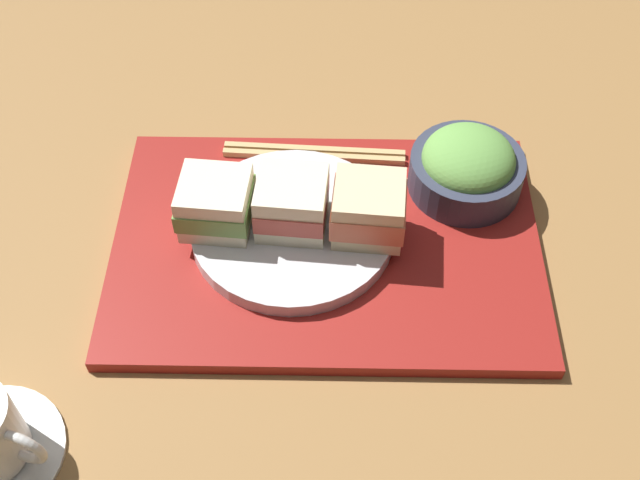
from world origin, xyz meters
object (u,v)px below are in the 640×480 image
(sandwich_plate, at_px, (293,229))
(chopsticks_pair, at_px, (314,153))
(salad_bowl, at_px, (467,167))
(sandwich_near, at_px, (369,209))
(sandwich_middle, at_px, (292,205))
(sandwich_far, at_px, (216,201))

(sandwich_plate, bearing_deg, chopsticks_pair, -99.62)
(sandwich_plate, distance_m, salad_bowl, 0.19)
(sandwich_plate, relative_size, sandwich_near, 2.70)
(sandwich_middle, relative_size, salad_bowl, 0.61)
(sandwich_middle, bearing_deg, sandwich_plate, -90.00)
(sandwich_near, xyz_separation_m, sandwich_middle, (0.07, -0.01, -0.00))
(sandwich_plate, xyz_separation_m, sandwich_near, (-0.07, 0.01, 0.04))
(sandwich_near, height_order, chopsticks_pair, sandwich_near)
(sandwich_plate, xyz_separation_m, sandwich_far, (0.07, -0.01, 0.04))
(sandwich_far, bearing_deg, sandwich_middle, 176.05)
(sandwich_plate, bearing_deg, sandwich_far, -3.95)
(sandwich_far, bearing_deg, salad_bowl, -165.73)
(chopsticks_pair, bearing_deg, salad_bowl, 165.13)
(salad_bowl, xyz_separation_m, chopsticks_pair, (0.16, -0.04, -0.03))
(sandwich_far, xyz_separation_m, chopsticks_pair, (-0.09, -0.11, -0.04))
(sandwich_plate, distance_m, sandwich_near, 0.08)
(chopsticks_pair, bearing_deg, sandwich_near, 115.30)
(sandwich_middle, bearing_deg, chopsticks_pair, -99.62)
(sandwich_near, relative_size, sandwich_middle, 1.05)
(sandwich_near, bearing_deg, chopsticks_pair, -64.70)
(sandwich_near, xyz_separation_m, sandwich_far, (0.15, -0.01, -0.00))
(sandwich_plate, relative_size, salad_bowl, 1.72)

